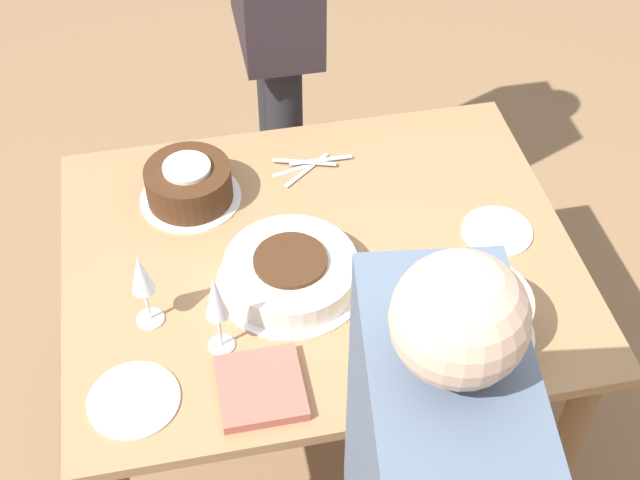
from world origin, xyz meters
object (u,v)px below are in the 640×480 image
Objects in this scene: cake_center_white at (291,272)px; wine_glass_near at (216,300)px; wine_glass_far at (141,277)px; cake_front_chocolate at (189,184)px; cake_back_decorated at (469,316)px.

cake_center_white is 0.27m from wine_glass_near.
cake_front_chocolate is at bearing -108.71° from wine_glass_far.
wine_glass_far is (0.68, -0.18, 0.08)m from cake_back_decorated.
wine_glass_near is (-0.02, 0.48, 0.10)m from cake_front_chocolate.
cake_front_chocolate is 0.79m from cake_back_decorated.
wine_glass_near is (0.54, -0.07, 0.10)m from cake_back_decorated.
wine_glass_near reaches higher than cake_back_decorated.
wine_glass_far is (0.33, 0.05, 0.11)m from cake_center_white.
wine_glass_far is at bearing -14.59° from cake_back_decorated.
cake_center_white is at bearing 121.47° from cake_front_chocolate.
wine_glass_near reaches higher than wine_glass_far.
wine_glass_near is at bearing 40.19° from cake_center_white.
wine_glass_far reaches higher than cake_center_white.
cake_center_white is 1.57× the size of wine_glass_near.
wine_glass_far is at bearing 71.29° from cake_front_chocolate.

